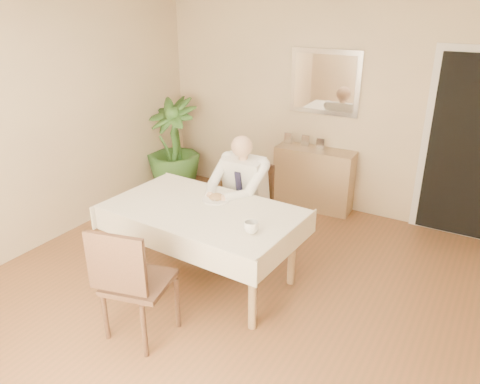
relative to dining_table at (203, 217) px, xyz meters
The scene contains 17 objects.
room 0.76m from the dining_table, 38.23° to the right, with size 5.00×5.02×2.60m.
doorway 2.92m from the dining_table, 49.40° to the left, with size 0.96×0.07×2.10m.
mirror 2.39m from the dining_table, 83.81° to the left, with size 0.86×0.04×0.76m.
dining_table is the anchor object (origin of this frame).
chair_far 0.90m from the dining_table, 90.00° to the left, with size 0.43×0.43×0.89m.
chair_near 0.96m from the dining_table, 90.21° to the right, with size 0.56×0.56×0.98m.
seated_man 0.59m from the dining_table, 90.00° to the left, with size 0.48×0.72×1.24m.
plate 0.23m from the dining_table, 88.27° to the left, with size 0.26×0.26×0.02m, color white.
food 0.24m from the dining_table, 88.27° to the left, with size 0.14×0.14×0.06m, color olive.
knife 0.19m from the dining_table, 73.18° to the left, with size 0.01×0.01×0.13m, color silver.
fork 0.19m from the dining_table, 102.32° to the left, with size 0.01×0.01×0.13m, color silver.
coffee_mug 0.64m from the dining_table, 16.91° to the right, with size 0.12×0.12×0.10m, color white.
sideboard 2.09m from the dining_table, 83.37° to the left, with size 0.96×0.33×0.77m, color olive.
photo_frame_left 2.11m from the dining_table, 94.12° to the left, with size 0.10×0.02×0.14m, color silver.
photo_frame_center 2.12m from the dining_table, 87.89° to the left, with size 0.10×0.02×0.14m, color silver.
photo_frame_right 2.10m from the dining_table, 82.10° to the left, with size 0.10×0.02×0.14m, color silver.
potted_palm 2.30m from the dining_table, 134.71° to the left, with size 0.71×0.71×1.26m, color #2B541F.
Camera 1 is at (1.86, -2.81, 2.51)m, focal length 35.00 mm.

